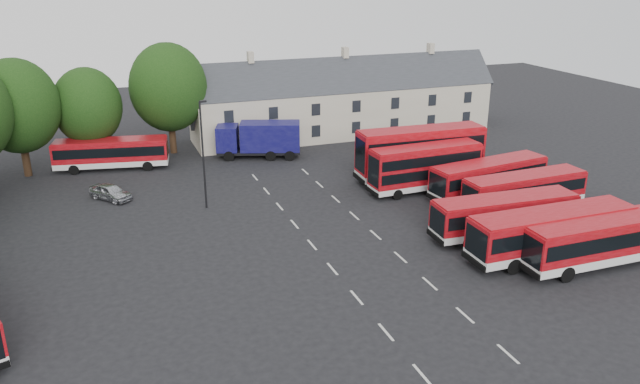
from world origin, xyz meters
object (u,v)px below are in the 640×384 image
(lamppost, at_px, (203,152))
(bus_dd_south, at_px, (425,166))
(box_truck, at_px, (260,138))
(silver_car, at_px, (111,192))
(bus_row_a, at_px, (604,237))

(lamppost, bearing_deg, bus_dd_south, -8.01)
(box_truck, height_order, silver_car, box_truck)
(bus_row_a, xyz_separation_m, bus_dd_south, (-3.85, 16.79, 0.37))
(box_truck, distance_m, silver_car, 16.97)
(box_truck, height_order, lamppost, lamppost)
(bus_row_a, height_order, box_truck, box_truck)
(silver_car, distance_m, lamppost, 9.57)
(box_truck, bearing_deg, bus_dd_south, -34.87)
(lamppost, bearing_deg, box_truck, 57.20)
(bus_dd_south, xyz_separation_m, silver_car, (-26.03, 7.34, -1.67))
(bus_dd_south, bearing_deg, bus_row_a, -78.64)
(silver_car, bearing_deg, bus_dd_south, -54.72)
(bus_row_a, distance_m, box_truck, 34.91)
(silver_car, bearing_deg, box_truck, -12.58)
(bus_row_a, distance_m, silver_car, 38.43)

